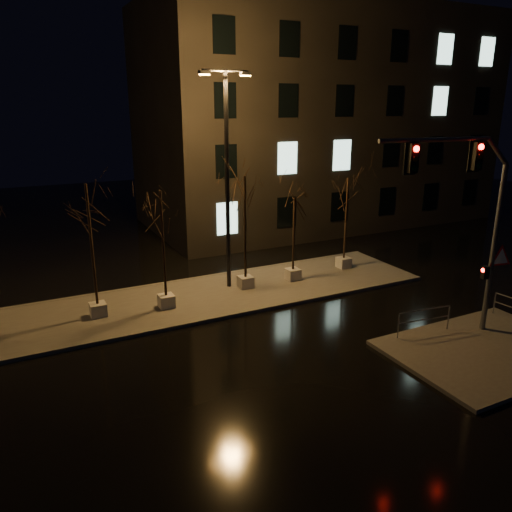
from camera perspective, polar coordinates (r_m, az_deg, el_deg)
ground at (r=18.22m, az=0.40°, el=-11.30°), size 90.00×90.00×0.00m
median at (r=23.20m, az=-6.39°, el=-4.77°), size 22.00×5.00×0.15m
sidewalk_corner at (r=20.23m, az=24.91°, el=-9.76°), size 7.00×5.00×0.15m
building at (r=38.69m, az=6.99°, el=15.23°), size 25.00×12.00×15.00m
tree_1 at (r=20.74m, az=-18.59°, el=4.48°), size 1.80×1.80×5.68m
tree_2 at (r=21.03m, az=-10.74°, el=4.34°), size 1.80×1.80×5.25m
tree_3 at (r=22.99m, az=-1.27°, el=6.26°), size 1.80×1.80×5.54m
tree_4 at (r=24.38m, az=4.37°, el=4.51°), size 1.80×1.80×4.26m
tree_5 at (r=26.50m, az=10.36°, el=6.48°), size 1.80×1.80×4.96m
traffic_signal_mast at (r=19.58m, az=23.50°, el=4.94°), size 6.00×1.14×7.42m
streetlight_main at (r=22.96m, az=-3.33°, el=10.04°), size 2.47×0.41×9.90m
guard_rail_a at (r=20.27m, az=18.69°, el=-6.68°), size 2.33×0.34×1.01m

